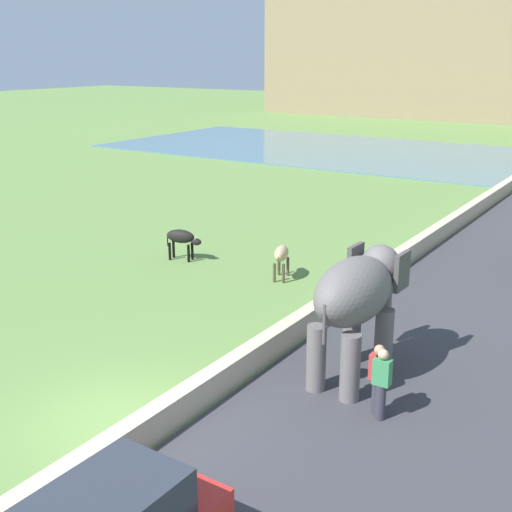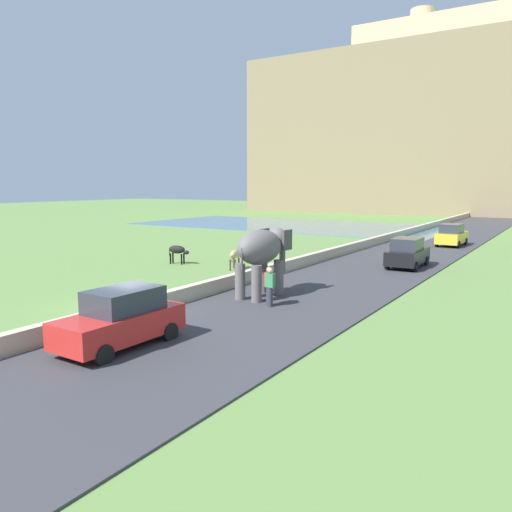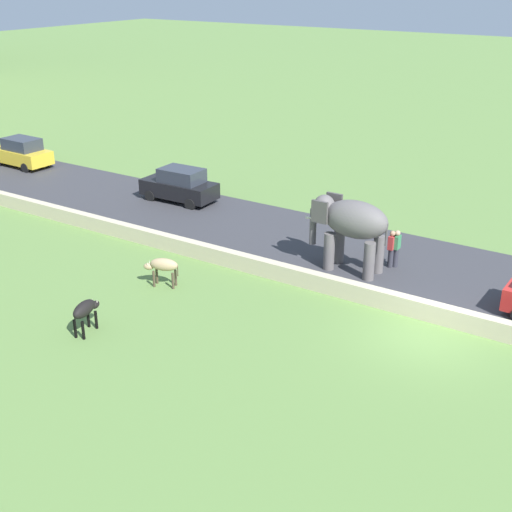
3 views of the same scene
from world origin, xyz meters
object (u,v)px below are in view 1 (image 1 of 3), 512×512
at_px(person_beside_elephant, 381,383).
at_px(cow_tan, 282,255).
at_px(elephant, 358,296).
at_px(cow_black, 182,238).
at_px(person_trailing, 378,379).

height_order(person_beside_elephant, cow_tan, person_beside_elephant).
bearing_deg(elephant, cow_black, 151.19).
bearing_deg(person_trailing, cow_black, 148.21).
bearing_deg(person_beside_elephant, elephant, 130.26).
height_order(person_beside_elephant, person_trailing, same).
distance_m(person_trailing, cow_black, 12.28).
xyz_separation_m(elephant, person_trailing, (1.13, -1.35, -1.16)).
height_order(elephant, cow_black, elephant).
distance_m(person_beside_elephant, cow_black, 12.49).
xyz_separation_m(elephant, cow_black, (-9.31, 5.12, -1.20)).
height_order(elephant, person_beside_elephant, elephant).
relative_size(person_trailing, cow_black, 1.15).
distance_m(elephant, person_trailing, 2.11).
relative_size(elephant, cow_tan, 2.45).
bearing_deg(cow_black, cow_tan, 2.43).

